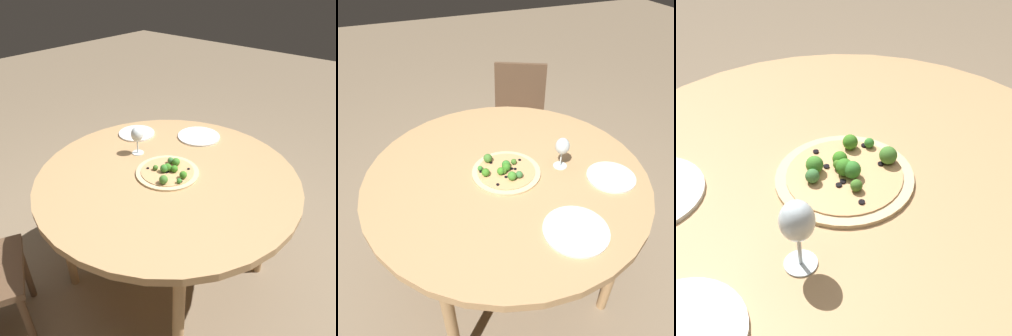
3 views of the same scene
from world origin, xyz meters
TOP-DOWN VIEW (x-y plane):
  - dining_table at (0.00, 0.00)m, footprint 1.29×1.29m
  - pizza at (0.00, -0.01)m, footprint 0.32×0.32m
  - wine_glass at (0.05, 0.25)m, footprint 0.06×0.06m
  - plate_near at (0.21, 0.43)m, footprint 0.22×0.22m

SIDE VIEW (x-z plane):
  - dining_table at x=0.00m, z-range 0.32..1.09m
  - plate_near at x=0.21m, z-range 0.76..0.77m
  - pizza at x=0.00m, z-range 0.75..0.81m
  - wine_glass at x=0.05m, z-range 0.80..0.95m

